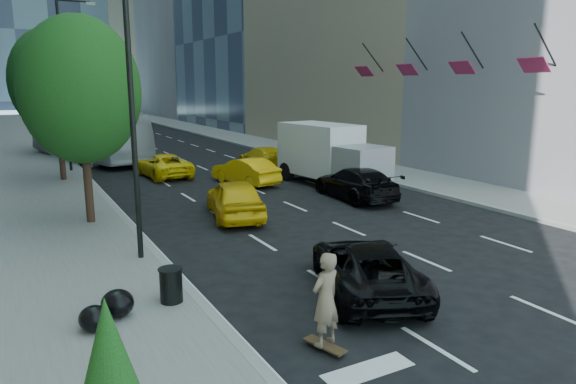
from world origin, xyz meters
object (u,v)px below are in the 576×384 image
city_bus (87,134)px  black_sedan_mercedes (356,183)px  box_truck (330,155)px  black_sedan_lincoln (366,267)px  skateboarder (325,306)px  trash_can (171,286)px

city_bus → black_sedan_mercedes: bearing=-81.2°
city_bus → box_truck: size_ratio=1.88×
black_sedan_lincoln → city_bus: 28.27m
skateboarder → box_truck: box_truck is taller
trash_can → skateboarder: bearing=-58.6°
black_sedan_lincoln → city_bus: size_ratio=0.37×
skateboarder → black_sedan_mercedes: skateboarder is taller
black_sedan_lincoln → city_bus: city_bus is taller
black_sedan_lincoln → city_bus: (-2.80, 28.11, 1.13)m
box_truck → trash_can: (-11.57, -10.87, -1.06)m
black_sedan_mercedes → trash_can: black_sedan_mercedes is taller
box_truck → black_sedan_mercedes: bearing=-109.5°
skateboarder → black_sedan_mercedes: size_ratio=0.37×
city_bus → box_truck: (9.77, -15.81, -0.19)m
city_bus → trash_can: (-1.80, -26.68, -1.25)m
black_sedan_lincoln → trash_can: 4.82m
black_sedan_lincoln → box_truck: size_ratio=0.70×
black_sedan_mercedes → city_bus: 21.15m
black_sedan_lincoln → trash_can: black_sedan_lincoln is taller
box_truck → trash_can: bearing=-143.2°
skateboarder → black_sedan_mercedes: 14.03m
black_sedan_mercedes → trash_can: bearing=39.6°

